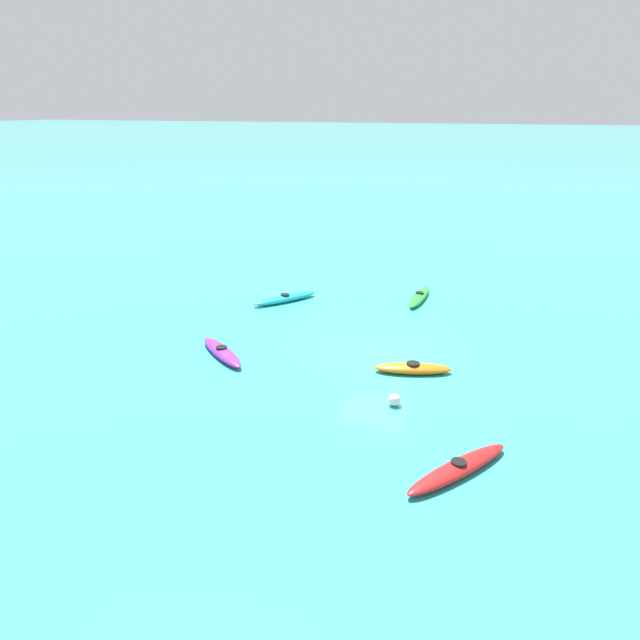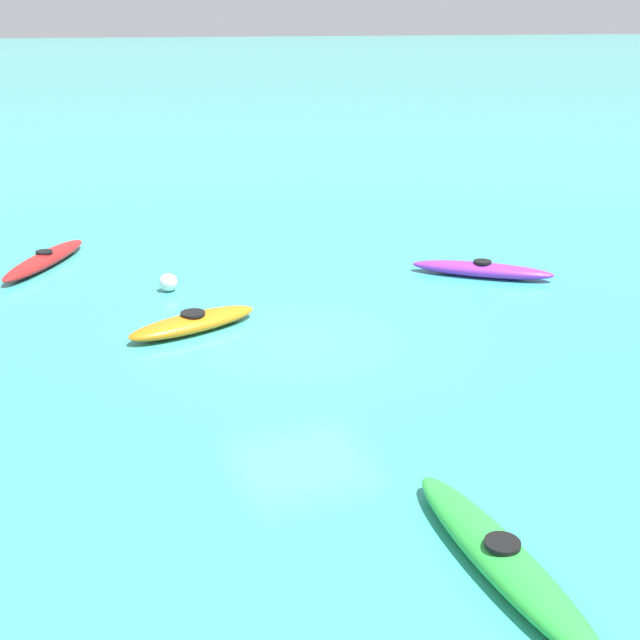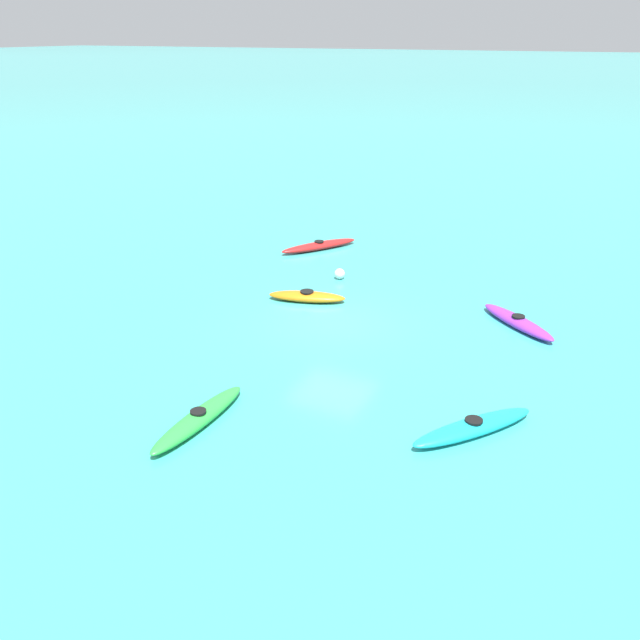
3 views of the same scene
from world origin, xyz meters
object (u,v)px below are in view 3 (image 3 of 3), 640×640
kayak_purple (518,322)px  kayak_green (199,418)px  kayak_orange (307,296)px  buoy_white (340,274)px  kayak_red (319,246)px  kayak_cyan (473,427)px

kayak_purple → kayak_green: bearing=-31.3°
kayak_purple → kayak_green: 10.69m
kayak_orange → buoy_white: bearing=178.6°
kayak_purple → buoy_white: bearing=-103.0°
kayak_red → buoy_white: 3.77m
kayak_orange → kayak_green: (8.17, 1.34, -0.00)m
kayak_purple → buoy_white: 7.02m
kayak_red → kayak_green: same height
kayak_cyan → buoy_white: 10.93m
kayak_red → kayak_purple: bearing=63.6°
kayak_green → kayak_cyan: bearing=112.7°
kayak_red → kayak_purple: (4.55, 9.16, 0.00)m
kayak_purple → kayak_orange: size_ratio=1.05×
kayak_purple → kayak_orange: same height
kayak_green → buoy_white: bearing=-173.2°
kayak_cyan → kayak_green: 6.37m
kayak_green → kayak_orange: bearing=-170.7°
kayak_red → kayak_cyan: (11.23, 9.48, 0.00)m
kayak_cyan → kayak_red: bearing=-139.8°
kayak_purple → kayak_green: size_ratio=0.84×
kayak_purple → kayak_red: bearing=-116.4°
kayak_cyan → kayak_purple: 6.68m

